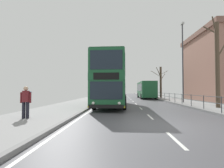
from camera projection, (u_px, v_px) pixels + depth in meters
The scene contains 8 objects.
ground at pixel (143, 125), 7.83m from camera, with size 15.80×140.00×0.20m.
double_decker_bus_main at pixel (112, 81), 17.12m from camera, with size 2.89×10.40×4.52m.
background_bus_far_lane at pixel (146, 89), 33.49m from camera, with size 2.74×10.65×3.00m.
pedestrian_railing_far_kerb at pixel (186, 98), 16.88m from camera, with size 0.05×26.01×1.01m.
pedestrian_with_backpack at pixel (26, 100), 8.99m from camera, with size 0.55×0.55×1.59m.
street_lamp_far_side at pixel (183, 57), 20.51m from camera, with size 0.28×0.60×9.12m.
bare_tree_far_00 at pixel (161, 81), 33.45m from camera, with size 3.29×2.62×5.72m.
bare_tree_far_01 at pixel (217, 62), 14.53m from camera, with size 1.91×2.41×7.05m.
Camera 1 is at (-1.70, -7.94, 1.55)m, focal length 28.92 mm.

